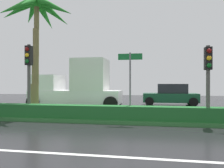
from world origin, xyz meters
TOP-DOWN VIEW (x-y plane):
  - ground_plane at (0.00, 9.00)m, footprint 90.00×42.00m
  - near_lane_divider_stripe at (0.00, 2.00)m, footprint 81.00×0.14m
  - median_strip at (0.00, 8.00)m, footprint 85.50×4.00m
  - median_hedge at (0.00, 6.60)m, footprint 76.50×0.70m
  - palm_tree_mid_left at (-5.03, 8.58)m, footprint 4.36×4.22m
  - traffic_signal_median_left at (-4.53, 6.86)m, footprint 0.28×0.43m
  - traffic_signal_median_right at (3.83, 6.66)m, footprint 0.28×0.43m
  - street_name_sign at (0.52, 6.79)m, footprint 1.10×0.08m
  - box_truck_lead at (-3.72, 11.90)m, footprint 6.40×2.64m
  - car_in_traffic_leading at (3.05, 15.25)m, footprint 4.30×2.02m

SIDE VIEW (x-z plane):
  - ground_plane at x=0.00m, z-range -0.10..0.00m
  - near_lane_divider_stripe at x=0.00m, z-range 0.00..0.01m
  - median_strip at x=0.00m, z-range 0.00..0.15m
  - median_hedge at x=0.00m, z-range 0.15..0.75m
  - car_in_traffic_leading at x=3.05m, z-range -0.03..1.69m
  - box_truck_lead at x=-3.72m, z-range -0.18..3.28m
  - street_name_sign at x=0.52m, z-range 0.58..3.58m
  - traffic_signal_median_right at x=3.83m, z-range 0.75..3.96m
  - traffic_signal_median_left at x=-4.53m, z-range 0.82..4.36m
  - palm_tree_mid_left at x=-5.03m, z-range 2.28..9.18m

